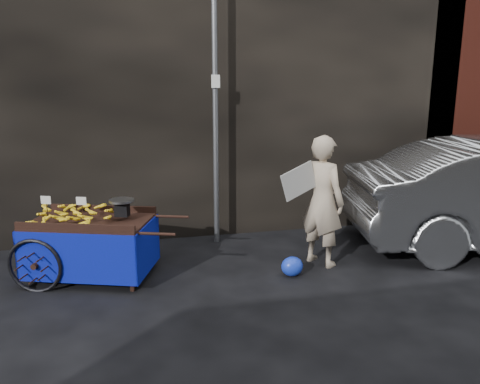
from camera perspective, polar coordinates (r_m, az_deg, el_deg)
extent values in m
plane|color=black|center=(6.00, -3.45, -10.18)|extent=(80.00, 80.00, 0.00)
cube|color=black|center=(8.05, -14.19, 13.63)|extent=(11.00, 2.00, 5.00)
cube|color=#591E14|center=(10.28, 26.12, 12.51)|extent=(3.00, 2.00, 5.00)
cylinder|color=slate|center=(6.86, -3.03, 9.98)|extent=(0.08, 0.08, 4.00)
cube|color=white|center=(6.80, -2.99, 13.33)|extent=(0.12, 0.02, 0.18)
cube|color=black|center=(6.02, -17.82, -3.54)|extent=(1.63, 1.30, 0.05)
cube|color=black|center=(6.37, -16.36, -1.96)|extent=(1.35, 0.50, 0.09)
cube|color=black|center=(5.64, -19.55, -4.11)|extent=(1.35, 0.50, 0.09)
cube|color=black|center=(5.60, -13.13, -8.34)|extent=(0.06, 0.06, 0.71)
cube|color=black|center=(6.23, -11.01, -6.02)|extent=(0.06, 0.06, 0.71)
cylinder|color=black|center=(5.39, -10.19, -5.04)|extent=(0.43, 0.18, 0.04)
cylinder|color=black|center=(6.04, -8.33, -2.98)|extent=(0.43, 0.18, 0.04)
torus|color=black|center=(5.96, -23.75, -8.27)|extent=(0.64, 0.26, 0.67)
torus|color=black|center=(6.75, -19.77, -5.45)|extent=(0.64, 0.26, 0.67)
cylinder|color=black|center=(6.35, -21.63, -6.78)|extent=(0.37, 0.95, 0.04)
cube|color=#071D92|center=(5.73, -19.42, -7.70)|extent=(1.38, 0.49, 0.60)
cube|color=#071D92|center=(6.51, -16.04, -4.98)|extent=(1.38, 0.49, 0.60)
cube|color=#071D92|center=(6.43, -23.54, -5.79)|extent=(0.32, 0.88, 0.60)
cube|color=#071D92|center=(5.87, -11.12, -6.69)|extent=(0.32, 0.88, 0.60)
cube|color=black|center=(5.87, -14.17, -2.19)|extent=(0.19, 0.17, 0.14)
cylinder|color=silver|center=(5.84, -14.24, -1.01)|extent=(0.38, 0.38, 0.03)
cube|color=white|center=(6.08, -22.59, -0.91)|extent=(0.12, 0.05, 0.10)
cube|color=white|center=(5.88, -18.79, -1.04)|extent=(0.12, 0.05, 0.10)
imported|color=#BFA98E|center=(6.23, 9.98, -1.07)|extent=(0.69, 0.76, 1.73)
cube|color=beige|center=(5.96, 7.20, 1.33)|extent=(0.56, 0.20, 0.50)
ellipsoid|color=blue|center=(5.98, 6.38, -9.01)|extent=(0.28, 0.22, 0.25)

